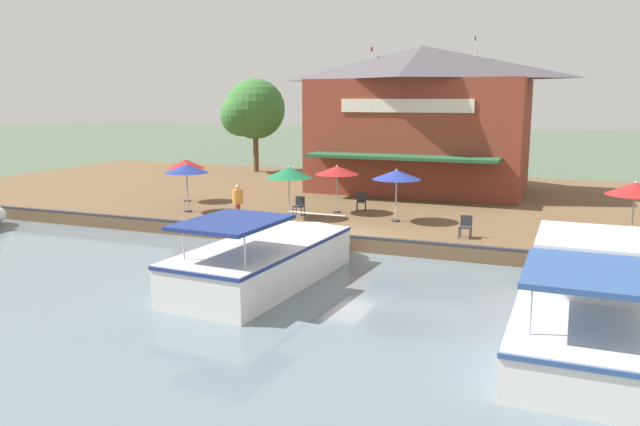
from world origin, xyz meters
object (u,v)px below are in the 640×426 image
(patio_umbrella_mid_patio_left, at_px, (289,172))
(tree_upstream_bank, at_px, (393,107))
(patio_umbrella_by_entrance, at_px, (397,175))
(patio_umbrella_far_corner, at_px, (635,189))
(motorboat_outer_channel, at_px, (585,298))
(motorboat_distant_upstream, at_px, (276,256))
(patio_umbrella_back_row, at_px, (187,169))
(patio_umbrella_mid_patio_right, at_px, (186,164))
(cafe_chair_facing_river, at_px, (299,205))
(waterfront_restaurant, at_px, (420,118))
(person_at_quay_edge, at_px, (238,199))
(cafe_chair_mid_patio, at_px, (361,200))
(tree_downstream_bank, at_px, (252,111))
(cafe_chair_back_row_seat, at_px, (466,225))
(patio_umbrella_near_quay_edge, at_px, (337,170))

(patio_umbrella_mid_patio_left, bearing_deg, tree_upstream_bank, 175.47)
(patio_umbrella_by_entrance, bearing_deg, patio_umbrella_far_corner, 80.50)
(motorboat_outer_channel, distance_m, motorboat_distant_upstream, 9.45)
(patio_umbrella_back_row, bearing_deg, motorboat_distant_upstream, 49.17)
(patio_umbrella_mid_patio_right, xyz_separation_m, cafe_chair_facing_river, (1.45, 7.00, -1.48))
(tree_upstream_bank, bearing_deg, patio_umbrella_by_entrance, 16.09)
(waterfront_restaurant, distance_m, patio_umbrella_back_row, 14.13)
(patio_umbrella_back_row, xyz_separation_m, person_at_quay_edge, (1.22, 3.36, -1.04))
(patio_umbrella_mid_patio_right, xyz_separation_m, cafe_chair_mid_patio, (-0.78, 9.27, -1.48))
(patio_umbrella_back_row, bearing_deg, patio_umbrella_mid_patio_left, 93.77)
(patio_umbrella_mid_patio_left, bearing_deg, waterfront_restaurant, 162.38)
(patio_umbrella_far_corner, bearing_deg, tree_downstream_bank, -124.10)
(person_at_quay_edge, bearing_deg, motorboat_outer_channel, 62.92)
(person_at_quay_edge, bearing_deg, patio_umbrella_mid_patio_right, -126.64)
(patio_umbrella_far_corner, distance_m, cafe_chair_back_row_seat, 6.02)
(motorboat_outer_channel, bearing_deg, cafe_chair_facing_river, -128.31)
(patio_umbrella_far_corner, xyz_separation_m, patio_umbrella_mid_patio_right, (-2.80, -20.59, -0.16))
(cafe_chair_facing_river, distance_m, tree_upstream_bank, 13.29)
(patio_umbrella_far_corner, xyz_separation_m, patio_umbrella_near_quay_edge, (-2.57, -12.20, -0.12))
(motorboat_outer_channel, height_order, motorboat_distant_upstream, motorboat_outer_channel)
(patio_umbrella_far_corner, relative_size, cafe_chair_facing_river, 2.81)
(patio_umbrella_far_corner, bearing_deg, patio_umbrella_mid_patio_right, -97.75)
(patio_umbrella_by_entrance, distance_m, patio_umbrella_far_corner, 9.22)
(motorboat_outer_channel, bearing_deg, tree_upstream_bank, -153.40)
(cafe_chair_mid_patio, bearing_deg, waterfront_restaurant, 172.50)
(waterfront_restaurant, relative_size, patio_umbrella_back_row, 5.36)
(cafe_chair_facing_river, bearing_deg, patio_umbrella_near_quay_edge, 131.15)
(waterfront_restaurant, height_order, patio_umbrella_by_entrance, waterfront_restaurant)
(patio_umbrella_back_row, relative_size, tree_upstream_bank, 0.34)
(patio_umbrella_by_entrance, bearing_deg, patio_umbrella_mid_patio_left, -77.97)
(patio_umbrella_by_entrance, distance_m, tree_upstream_bank, 13.17)
(patio_umbrella_mid_patio_right, height_order, tree_downstream_bank, tree_downstream_bank)
(patio_umbrella_back_row, bearing_deg, person_at_quay_edge, 70.10)
(patio_umbrella_back_row, height_order, patio_umbrella_by_entrance, patio_umbrella_back_row)
(waterfront_restaurant, height_order, patio_umbrella_near_quay_edge, waterfront_restaurant)
(person_at_quay_edge, bearing_deg, cafe_chair_back_row_seat, 92.23)
(motorboat_outer_channel, relative_size, motorboat_distant_upstream, 1.07)
(waterfront_restaurant, distance_m, tree_upstream_bank, 3.57)
(motorboat_outer_channel, xyz_separation_m, tree_upstream_bank, (-21.97, -11.00, 4.43))
(patio_umbrella_mid_patio_left, xyz_separation_m, person_at_quay_edge, (1.55, -1.73, -1.04))
(cafe_chair_back_row_seat, relative_size, person_at_quay_edge, 0.53)
(patio_umbrella_far_corner, xyz_separation_m, cafe_chair_back_row_seat, (0.64, -5.76, -1.64))
(tree_downstream_bank, bearing_deg, tree_upstream_bank, 78.97)
(waterfront_restaurant, xyz_separation_m, patio_umbrella_by_entrance, (9.76, 1.22, -2.13))
(patio_umbrella_mid_patio_left, distance_m, person_at_quay_edge, 2.55)
(cafe_chair_facing_river, xyz_separation_m, tree_downstream_bank, (-14.70, -10.12, 3.95))
(patio_umbrella_by_entrance, xyz_separation_m, tree_upstream_bank, (-12.38, -3.57, 2.72))
(cafe_chair_mid_patio, distance_m, motorboat_distant_upstream, 10.16)
(patio_umbrella_near_quay_edge, bearing_deg, cafe_chair_facing_river, -48.85)
(waterfront_restaurant, height_order, patio_umbrella_mid_patio_left, waterfront_restaurant)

